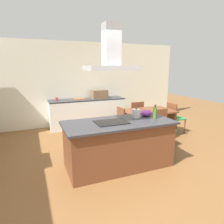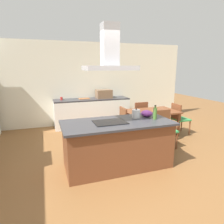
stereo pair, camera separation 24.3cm
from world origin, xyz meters
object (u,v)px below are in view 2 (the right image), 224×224
tea_kettle (136,114)px  countertop_microwave (104,94)px  dining_table (151,114)px  chair_at_right_end (179,117)px  mixing_bowl (147,113)px  chair_facing_back_wall (140,114)px  range_hood (110,55)px  coffee_mug_red (61,98)px  olive_oil_bottle (155,113)px  chair_at_left_end (119,122)px  cooktop (110,122)px  cutting_board (84,99)px  chair_facing_island (164,126)px

tea_kettle → countertop_microwave: size_ratio=0.43×
dining_table → countertop_microwave: bearing=116.9°
dining_table → chair_at_right_end: bearing=0.0°
mixing_bowl → chair_facing_back_wall: mixing_bowl is taller
tea_kettle → range_hood: (-0.61, -0.15, 1.12)m
countertop_microwave → coffee_mug_red: size_ratio=5.56×
tea_kettle → range_hood: size_ratio=0.24×
dining_table → chair_facing_back_wall: bearing=90.0°
olive_oil_bottle → chair_at_right_end: olive_oil_bottle is taller
range_hood → chair_at_left_end: bearing=61.7°
olive_oil_bottle → countertop_microwave: size_ratio=0.56×
mixing_bowl → range_hood: size_ratio=0.27×
cooktop → cutting_board: bearing=88.1°
cutting_board → chair_at_left_end: cutting_board is taller
dining_table → chair_at_left_end: chair_at_left_end is taller
chair_facing_back_wall → chair_facing_island: bearing=-90.0°
countertop_microwave → dining_table: size_ratio=0.36×
coffee_mug_red → range_hood: range_hood is taller
cutting_board → olive_oil_bottle: bearing=-74.8°
chair_at_left_end → chair_at_right_end: 1.83m
olive_oil_bottle → cooktop: bearing=175.9°
olive_oil_bottle → range_hood: (-0.91, 0.07, 1.08)m
chair_at_left_end → cutting_board: bearing=108.6°
cutting_board → chair_facing_island: cutting_board is taller
dining_table → chair_facing_island: bearing=-90.0°
olive_oil_bottle → countertop_microwave: (-0.17, 2.95, 0.02)m
mixing_bowl → coffee_mug_red: mixing_bowl is taller
tea_kettle → coffee_mug_red: size_ratio=2.40×
chair_facing_back_wall → chair_at_left_end: (-0.92, -0.67, 0.00)m
chair_facing_back_wall → chair_at_left_end: same height
countertop_microwave → cutting_board: (-0.65, 0.05, -0.13)m
tea_kettle → chair_at_left_end: bearing=86.9°
tea_kettle → chair_facing_island: size_ratio=0.24×
cooktop → tea_kettle: (0.61, 0.15, 0.08)m
tea_kettle → countertop_microwave: countertop_microwave is taller
tea_kettle → cutting_board: tea_kettle is taller
olive_oil_bottle → countertop_microwave: bearing=93.2°
cooktop → chair_at_left_end: bearing=61.7°
countertop_microwave → dining_table: countertop_microwave is taller
olive_oil_bottle → chair_facing_back_wall: olive_oil_bottle is taller
chair_at_right_end → range_hood: size_ratio=0.99×
countertop_microwave → chair_facing_back_wall: bearing=-49.5°
chair_facing_island → range_hood: size_ratio=0.99×
cooktop → dining_table: bearing=38.1°
mixing_bowl → chair_facing_island: (0.71, 0.38, -0.46)m
chair_at_left_end → countertop_microwave: bearing=87.2°
chair_at_right_end → tea_kettle: bearing=-150.0°
chair_at_left_end → chair_at_right_end: bearing=0.0°
countertop_microwave → dining_table: (0.83, -1.64, -0.37)m
range_hood → dining_table: bearing=38.1°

